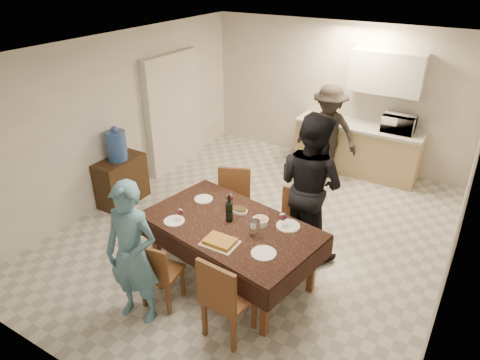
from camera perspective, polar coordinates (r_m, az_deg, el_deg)
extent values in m
cube|color=beige|center=(6.33, 2.21, -6.78)|extent=(5.00, 6.00, 0.02)
cube|color=white|center=(5.31, 2.74, 17.00)|extent=(5.00, 6.00, 0.02)
cube|color=silver|center=(8.30, 12.66, 11.13)|extent=(5.00, 0.02, 2.60)
cube|color=silver|center=(3.73, -20.95, -12.38)|extent=(5.00, 0.02, 2.60)
cube|color=silver|center=(7.14, -15.59, 8.07)|extent=(0.02, 6.00, 2.60)
cube|color=silver|center=(5.13, 27.73, -2.23)|extent=(0.02, 6.00, 2.60)
cube|color=silver|center=(7.99, -8.85, 8.94)|extent=(0.15, 1.40, 2.10)
cube|color=tan|center=(8.15, 15.24, 3.95)|extent=(2.20, 0.60, 0.86)
cube|color=#B9B9B4|center=(7.98, 15.64, 6.93)|extent=(2.24, 0.64, 0.05)
cube|color=silver|center=(7.77, 19.03, 13.40)|extent=(1.20, 0.34, 0.70)
cube|color=black|center=(5.05, -1.26, -6.08)|extent=(2.22, 1.53, 0.04)
cube|color=brown|center=(5.28, -1.21, -9.68)|extent=(0.07, 0.07, 0.76)
cube|color=brown|center=(5.01, -10.37, -11.97)|extent=(0.45, 0.45, 0.05)
cube|color=brown|center=(4.76, -12.03, -10.91)|extent=(0.40, 0.10, 0.43)
cube|color=brown|center=(4.54, -1.45, -15.24)|extent=(0.49, 0.49, 0.06)
cube|color=brown|center=(4.23, -3.05, -14.16)|extent=(0.46, 0.07, 0.50)
cube|color=brown|center=(5.94, -1.06, -3.71)|extent=(0.59, 0.59, 0.05)
cube|color=brown|center=(5.66, -2.19, -2.31)|extent=(0.43, 0.22, 0.49)
cube|color=brown|center=(5.61, 6.82, -6.43)|extent=(0.45, 0.45, 0.05)
cube|color=brown|center=(5.32, 6.09, -5.20)|extent=(0.43, 0.07, 0.45)
cube|color=#332311|center=(7.12, -15.49, -0.10)|extent=(0.41, 0.82, 0.76)
cylinder|color=#355BA9|center=(6.87, -16.13, 4.41)|extent=(0.31, 0.31, 0.46)
cylinder|color=white|center=(4.80, 1.97, -6.43)|extent=(0.12, 0.12, 0.19)
cube|color=gold|center=(4.72, -2.70, -8.17)|extent=(0.39, 0.30, 0.05)
cylinder|color=white|center=(5.02, 2.75, -5.53)|extent=(0.19, 0.19, 0.07)
cylinder|color=white|center=(5.25, -0.10, -4.11)|extent=(0.20, 0.20, 0.03)
cylinder|color=white|center=(5.13, -8.77, -5.43)|extent=(0.25, 0.25, 0.01)
cylinder|color=white|center=(4.58, 3.17, -9.72)|extent=(0.27, 0.27, 0.02)
cylinder|color=white|center=(5.53, -4.88, -2.54)|extent=(0.24, 0.24, 0.01)
cylinder|color=white|center=(5.02, 6.43, -6.09)|extent=(0.28, 0.28, 0.02)
imported|color=silver|center=(7.79, 20.42, 7.05)|extent=(0.53, 0.36, 0.29)
imported|color=teal|center=(4.65, -14.16, -9.60)|extent=(0.67, 0.50, 1.66)
imported|color=black|center=(5.55, 9.36, -0.71)|extent=(1.13, 0.99, 1.96)
imported|color=black|center=(7.70, 11.62, 6.30)|extent=(1.09, 0.62, 1.68)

